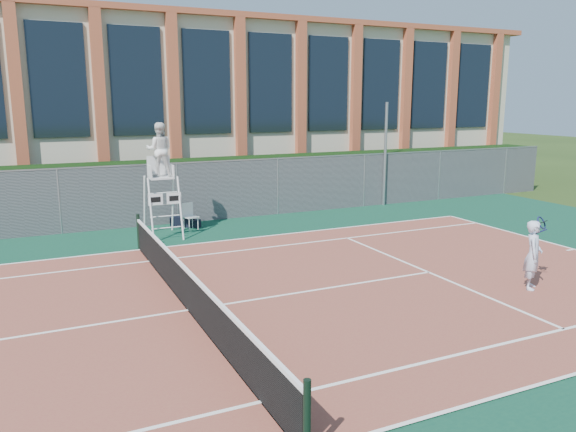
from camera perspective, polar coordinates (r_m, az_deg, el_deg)
name	(u,v)px	position (r m, az deg, el deg)	size (l,w,h in m)	color
ground	(189,311)	(12.35, -10.07, -9.52)	(120.00, 120.00, 0.00)	#233814
apron	(177,297)	(13.26, -11.21, -8.04)	(36.00, 20.00, 0.01)	#0D3C2B
tennis_court	(188,311)	(12.34, -10.08, -9.43)	(23.77, 10.97, 0.02)	brown
tennis_net	(188,287)	(12.17, -10.16, -7.16)	(0.10, 11.30, 1.10)	black
fence	(121,198)	(20.45, -16.62, 1.79)	(40.00, 0.06, 2.20)	#595E60
hedge	(116,193)	(21.62, -17.10, 2.27)	(40.00, 1.40, 2.20)	black
building	(87,107)	(29.26, -19.71, 10.41)	(45.00, 10.60, 8.22)	beige
steel_pole	(385,155)	(24.30, 9.84, 6.17)	(0.12, 0.12, 4.37)	#9EA0A5
umpire_chair	(160,153)	(18.71, -12.92, 6.27)	(1.06, 1.63, 3.79)	white
plastic_chair	(189,214)	(19.84, -10.01, 0.21)	(0.54, 0.54, 0.93)	silver
sports_bag_near	(182,221)	(20.38, -10.71, -0.55)	(0.86, 0.34, 0.37)	black
sports_bag_far	(191,223)	(20.25, -9.84, -0.74)	(0.67, 0.29, 0.27)	black
tennis_player	(533,255)	(14.45, 23.64, -3.62)	(0.98, 0.78, 1.67)	silver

